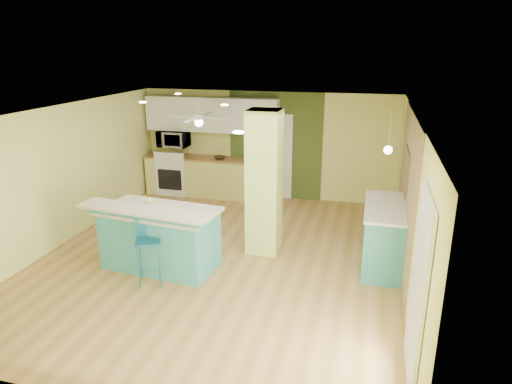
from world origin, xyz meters
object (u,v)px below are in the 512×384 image
Objects in this scene: side_counter at (384,235)px; canister at (149,204)px; bar_stool at (148,237)px; fruit_bowl at (220,158)px; peninsula at (160,237)px.

side_counter is 9.94× the size of canister.
canister is at bearing 88.90° from bar_stool.
side_counter is 5.71× the size of fruit_bowl.
peninsula is 3.72m from fruit_bowl.
peninsula is 13.41× the size of canister.
fruit_bowl is at bearing 70.06° from bar_stool.
canister is at bearing -165.28° from side_counter.
peninsula is 1.35× the size of side_counter.
bar_stool is 3.78m from side_counter.
canister is (-3.69, -0.97, 0.55)m from side_counter.
side_counter is at bearing -35.73° from fruit_bowl.
side_counter is (3.54, 0.99, -0.01)m from peninsula.
bar_stool is 0.64m from canister.
fruit_bowl is at bearing 90.98° from canister.
canister reaches higher than side_counter.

